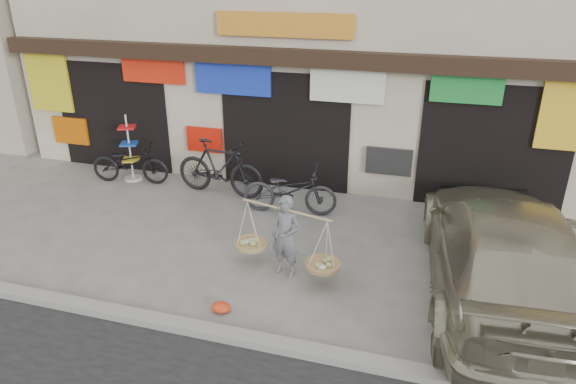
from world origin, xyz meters
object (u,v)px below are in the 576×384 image
(bike_1, at_px, (220,168))
(suv, at_px, (505,251))
(street_vendor, at_px, (286,240))
(bike_0, at_px, (130,163))
(bike_2, at_px, (290,190))
(display_rack, at_px, (130,154))

(bike_1, xyz_separation_m, suv, (5.80, -2.46, 0.16))
(street_vendor, distance_m, bike_1, 3.67)
(bike_0, bearing_deg, street_vendor, -129.57)
(street_vendor, xyz_separation_m, bike_2, (-0.59, 2.30, -0.13))
(street_vendor, xyz_separation_m, bike_1, (-2.39, 2.79, -0.01))
(bike_0, relative_size, suv, 0.33)
(display_rack, bearing_deg, bike_2, -9.80)
(bike_2, xyz_separation_m, display_rack, (-4.24, 0.73, 0.14))
(bike_0, distance_m, display_rack, 0.26)
(street_vendor, distance_m, bike_2, 2.38)
(bike_2, relative_size, suv, 0.35)
(bike_2, distance_m, display_rack, 4.30)
(street_vendor, bearing_deg, bike_0, 162.26)
(street_vendor, relative_size, bike_2, 0.96)
(street_vendor, bearing_deg, bike_1, 143.66)
(street_vendor, relative_size, bike_1, 0.89)
(suv, bearing_deg, bike_2, -29.93)
(bike_2, bearing_deg, bike_1, 67.75)
(suv, height_order, display_rack, display_rack)
(bike_0, distance_m, suv, 8.54)
(bike_0, height_order, suv, suv)
(bike_1, distance_m, bike_2, 1.86)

